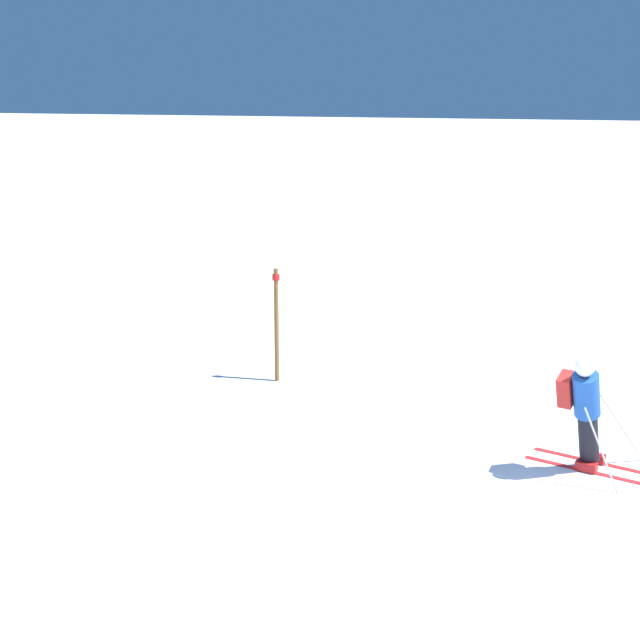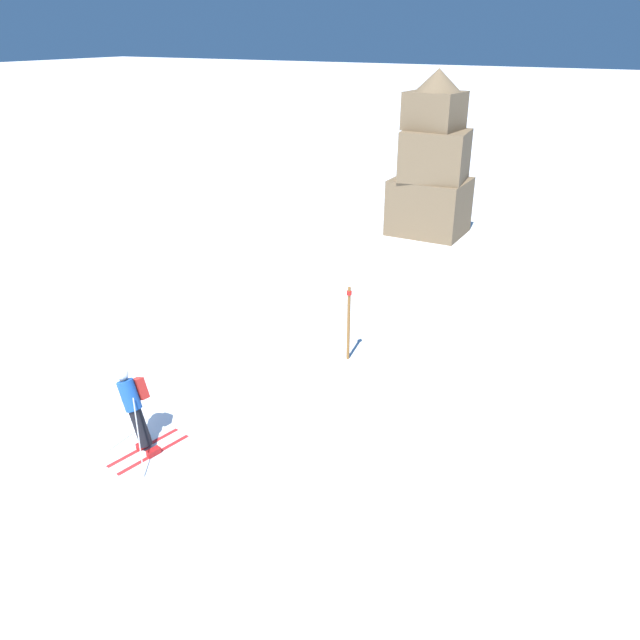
% 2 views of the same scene
% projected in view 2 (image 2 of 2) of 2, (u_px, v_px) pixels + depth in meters
% --- Properties ---
extents(ground_plane, '(300.00, 300.00, 0.00)m').
position_uv_depth(ground_plane, '(99.00, 431.00, 13.41)').
color(ground_plane, white).
extents(skier, '(1.29, 1.76, 1.77)m').
position_uv_depth(skier, '(134.00, 404.00, 12.60)').
color(skier, red).
rests_on(skier, ground).
extents(rock_pillar, '(2.98, 2.62, 6.51)m').
position_uv_depth(rock_pillar, '(432.00, 168.00, 25.30)').
color(rock_pillar, brown).
rests_on(rock_pillar, ground).
extents(trail_marker, '(0.13, 0.13, 2.02)m').
position_uv_depth(trail_marker, '(349.00, 320.00, 15.89)').
color(trail_marker, brown).
rests_on(trail_marker, ground).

